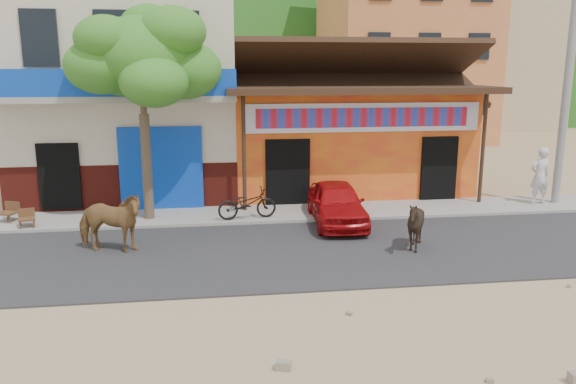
# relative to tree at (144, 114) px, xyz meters

# --- Properties ---
(ground) EXTENTS (120.00, 120.00, 0.00)m
(ground) POSITION_rel_tree_xyz_m (4.60, -5.80, -3.12)
(ground) COLOR #9E825B
(ground) RESTS_ON ground
(road) EXTENTS (60.00, 5.00, 0.04)m
(road) POSITION_rel_tree_xyz_m (4.60, -3.30, -3.10)
(road) COLOR #28282B
(road) RESTS_ON ground
(sidewalk) EXTENTS (60.00, 2.00, 0.12)m
(sidewalk) POSITION_rel_tree_xyz_m (4.60, 0.20, -3.06)
(sidewalk) COLOR gray
(sidewalk) RESTS_ON ground
(dance_club) EXTENTS (8.00, 6.00, 3.60)m
(dance_club) POSITION_rel_tree_xyz_m (6.60, 4.20, -1.32)
(dance_club) COLOR orange
(dance_club) RESTS_ON ground
(cafe_building) EXTENTS (7.00, 6.00, 7.00)m
(cafe_building) POSITION_rel_tree_xyz_m (-0.90, 4.20, 0.38)
(cafe_building) COLOR beige
(cafe_building) RESTS_ON ground
(apartment_front) EXTENTS (9.00, 9.00, 12.00)m
(apartment_front) POSITION_rel_tree_xyz_m (13.60, 18.20, 2.88)
(apartment_front) COLOR #CC723F
(apartment_front) RESTS_ON ground
(apartment_rear) EXTENTS (8.00, 8.00, 10.00)m
(apartment_rear) POSITION_rel_tree_xyz_m (22.60, 24.20, 1.88)
(apartment_rear) COLOR tan
(apartment_rear) RESTS_ON ground
(hillside) EXTENTS (100.00, 40.00, 24.00)m
(hillside) POSITION_rel_tree_xyz_m (4.60, 64.20, 8.88)
(hillside) COLOR #194C14
(hillside) RESTS_ON ground
(tree) EXTENTS (3.00, 3.00, 6.00)m
(tree) POSITION_rel_tree_xyz_m (0.00, 0.00, 0.00)
(tree) COLOR #2D721E
(tree) RESTS_ON sidewalk
(utility_pole) EXTENTS (0.24, 0.24, 8.00)m
(utility_pole) POSITION_rel_tree_xyz_m (12.80, 0.20, 1.00)
(utility_pole) COLOR gray
(utility_pole) RESTS_ON sidewalk
(cow_tan) EXTENTS (1.90, 1.23, 1.48)m
(cow_tan) POSITION_rel_tree_xyz_m (-0.63, -2.74, -2.34)
(cow_tan) COLOR olive
(cow_tan) RESTS_ON road
(cow_dark) EXTENTS (1.43, 1.36, 1.26)m
(cow_dark) POSITION_rel_tree_xyz_m (6.67, -3.59, -2.45)
(cow_dark) COLOR black
(cow_dark) RESTS_ON road
(red_car) EXTENTS (1.58, 3.56, 1.19)m
(red_car) POSITION_rel_tree_xyz_m (5.31, -1.00, -2.48)
(red_car) COLOR #AD0C0F
(red_car) RESTS_ON road
(scooter) EXTENTS (1.77, 0.84, 0.89)m
(scooter) POSITION_rel_tree_xyz_m (2.80, -0.45, -2.55)
(scooter) COLOR black
(scooter) RESTS_ON sidewalk
(pedestrian) EXTENTS (0.70, 0.49, 1.82)m
(pedestrian) POSITION_rel_tree_xyz_m (12.15, 0.13, -2.09)
(pedestrian) COLOR silver
(pedestrian) RESTS_ON sidewalk
(cafe_chair_left) EXTENTS (0.60, 0.60, 1.00)m
(cafe_chair_left) POSITION_rel_tree_xyz_m (-3.92, 0.17, -2.50)
(cafe_chair_left) COLOR #472A17
(cafe_chair_left) RESTS_ON sidewalk
(cafe_chair_right) EXTENTS (0.53, 0.53, 0.91)m
(cafe_chair_right) POSITION_rel_tree_xyz_m (-3.22, -0.50, -2.54)
(cafe_chair_right) COLOR #53301B
(cafe_chair_right) RESTS_ON sidewalk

